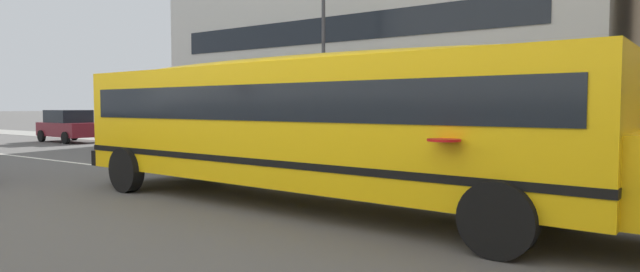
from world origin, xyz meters
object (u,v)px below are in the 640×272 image
(parked_car_green_by_lamppost, at_px, (234,132))
(parked_car_maroon_under_tree, at_px, (69,126))
(school_bus, at_px, (315,118))
(parked_car_silver_near_corner, at_px, (153,128))
(street_lamp, at_px, (323,41))

(parked_car_green_by_lamppost, relative_size, parked_car_maroon_under_tree, 0.98)
(school_bus, xyz_separation_m, parked_car_maroon_under_tree, (-20.47, 6.62, -0.78))
(parked_car_green_by_lamppost, distance_m, parked_car_maroon_under_tree, 11.72)
(school_bus, xyz_separation_m, parked_car_silver_near_corner, (-14.11, 6.97, -0.78))
(school_bus, relative_size, parked_car_silver_near_corner, 3.09)
(parked_car_silver_near_corner, relative_size, street_lamp, 0.59)
(parked_car_maroon_under_tree, xyz_separation_m, street_lamp, (14.43, 2.18, 3.47))
(parked_car_silver_near_corner, bearing_deg, school_bus, -29.33)
(parked_car_green_by_lamppost, height_order, street_lamp, street_lamp)
(parked_car_maroon_under_tree, xyz_separation_m, parked_car_silver_near_corner, (6.37, 0.36, 0.00))
(school_bus, bearing_deg, parked_car_green_by_lamppost, 144.84)
(street_lamp, bearing_deg, school_bus, -55.50)
(parked_car_green_by_lamppost, distance_m, street_lamp, 4.88)
(street_lamp, bearing_deg, parked_car_silver_near_corner, -167.24)
(school_bus, distance_m, parked_car_maroon_under_tree, 21.53)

